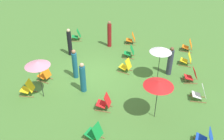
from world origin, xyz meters
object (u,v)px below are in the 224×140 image
(person_1, at_px, (70,43))
(deckchair_2, at_px, (28,88))
(person_0, at_px, (83,78))
(deckchair_9, at_px, (45,75))
(deckchair_11, at_px, (187,59))
(deckchair_7, at_px, (192,76))
(umbrella_0, at_px, (161,50))
(person_3, at_px, (75,64))
(deckchair_1, at_px, (105,103))
(person_2, at_px, (109,34))
(person_4, at_px, (170,62))
(deckchair_8, at_px, (77,35))
(umbrella_1, at_px, (159,84))
(umbrella_2, at_px, (37,64))
(deckchair_3, at_px, (130,52))
(deckchair_12, at_px, (126,66))
(deckchair_10, at_px, (200,94))
(deckchair_5, at_px, (131,39))
(deckchair_0, at_px, (188,46))
(deckchair_4, at_px, (206,139))
(deckchair_6, at_px, (95,133))

(person_1, bearing_deg, deckchair_2, -71.38)
(person_0, bearing_deg, deckchair_9, 128.83)
(deckchair_2, bearing_deg, deckchair_11, 113.57)
(deckchair_7, distance_m, person_0, 5.84)
(deckchair_9, height_order, umbrella_0, umbrella_0)
(person_3, bearing_deg, deckchair_7, -175.26)
(deckchair_1, xyz_separation_m, person_2, (-6.39, -1.16, 0.51))
(deckchair_1, xyz_separation_m, deckchair_2, (-0.28, -3.99, 0.00))
(person_0, bearing_deg, person_4, -9.57)
(deckchair_8, distance_m, person_0, 6.19)
(umbrella_1, xyz_separation_m, umbrella_2, (-0.32, -5.51, 0.08))
(deckchair_3, xyz_separation_m, deckchair_9, (3.51, -4.16, 0.00))
(umbrella_0, bearing_deg, person_2, -134.33)
(deckchair_3, bearing_deg, deckchair_1, -8.06)
(deckchair_7, height_order, deckchair_12, same)
(deckchair_11, distance_m, person_3, 6.69)
(deckchair_10, height_order, umbrella_1, umbrella_1)
(deckchair_3, relative_size, deckchair_10, 1.00)
(umbrella_2, bearing_deg, deckchair_10, 99.78)
(deckchair_8, distance_m, umbrella_1, 9.26)
(deckchair_5, relative_size, deckchair_7, 1.00)
(deckchair_0, height_order, deckchair_10, same)
(deckchair_3, distance_m, deckchair_11, 3.51)
(deckchair_7, xyz_separation_m, person_2, (-3.28, -5.25, 0.51))
(deckchair_8, relative_size, person_0, 0.52)
(deckchair_5, relative_size, umbrella_1, 0.43)
(person_0, bearing_deg, deckchair_0, 5.59)
(deckchair_5, xyz_separation_m, deckchair_8, (0.22, -3.97, 0.00))
(deckchair_1, xyz_separation_m, deckchair_4, (1.27, 4.30, 0.00))
(deckchair_2, relative_size, deckchair_6, 0.96)
(deckchair_8, bearing_deg, deckchair_2, -18.55)
(deckchair_2, bearing_deg, deckchair_9, 161.61)
(deckchair_10, distance_m, umbrella_2, 7.85)
(deckchair_2, relative_size, deckchair_7, 1.00)
(deckchair_4, height_order, deckchair_9, same)
(deckchair_10, xyz_separation_m, person_3, (-0.66, -6.56, 0.46))
(deckchair_0, xyz_separation_m, deckchair_5, (-0.34, -3.86, 0.00))
(person_0, relative_size, person_3, 0.96)
(deckchair_9, bearing_deg, person_0, 89.01)
(deckchair_10, height_order, person_2, person_2)
(deckchair_12, distance_m, umbrella_2, 5.05)
(deckchair_3, bearing_deg, person_3, -45.63)
(deckchair_4, bearing_deg, umbrella_0, -142.58)
(deckchair_1, height_order, umbrella_1, umbrella_1)
(deckchair_3, bearing_deg, deckchair_2, -45.66)
(deckchair_9, distance_m, deckchair_12, 4.55)
(deckchair_5, xyz_separation_m, umbrella_2, (6.81, -3.49, 1.53))
(deckchair_3, bearing_deg, deckchair_10, 45.08)
(deckchair_8, distance_m, deckchair_10, 9.64)
(deckchair_12, bearing_deg, deckchair_11, 130.35)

